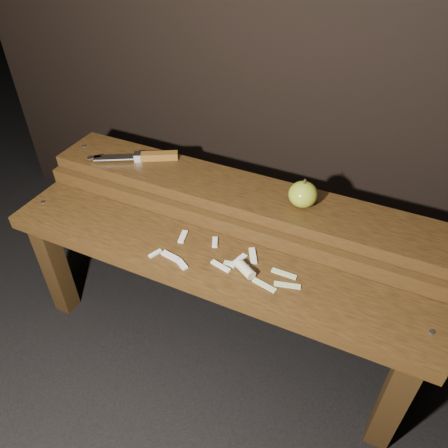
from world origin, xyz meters
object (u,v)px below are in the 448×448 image
at_px(bench_front_tier, 205,277).
at_px(knife, 148,156).
at_px(bench_rear_tier, 239,213).
at_px(apple, 303,194).

relative_size(bench_front_tier, knife, 4.68).
relative_size(bench_rear_tier, apple, 14.53).
xyz_separation_m(apple, knife, (-0.51, 0.02, -0.02)).
bearing_deg(bench_rear_tier, apple, 1.36).
distance_m(bench_rear_tier, apple, 0.22).
xyz_separation_m(bench_front_tier, bench_rear_tier, (0.00, 0.23, 0.06)).
xyz_separation_m(bench_rear_tier, knife, (-0.32, 0.02, 0.10)).
height_order(apple, knife, apple).
bearing_deg(bench_rear_tier, bench_front_tier, -90.00).
distance_m(bench_front_tier, knife, 0.44).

